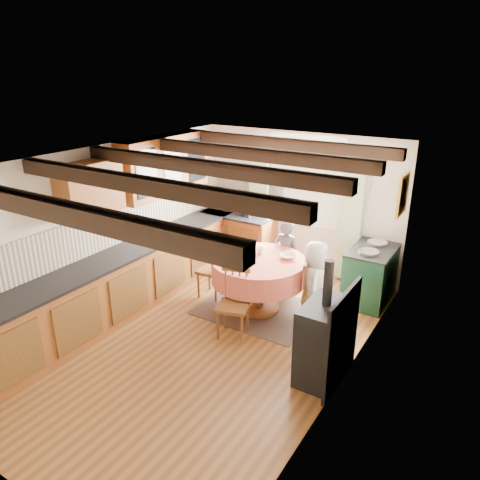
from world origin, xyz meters
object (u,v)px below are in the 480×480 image
Objects in this scene: dining_table at (258,285)px; chair_near at (233,304)px; child_far at (286,257)px; child_right at (315,284)px; chair_right at (317,294)px; chair_left at (212,268)px; cast_iron_stove at (325,321)px; cup at (260,251)px; aga_range at (370,275)px.

chair_near is at bearing -86.11° from dining_table.
dining_table is at bearing 89.05° from child_far.
dining_table is 0.87m from child_right.
chair_left is at bearing 72.82° from chair_right.
dining_table is at bearing 77.38° from chair_near.
dining_table is at bearing 75.99° from child_right.
chair_near is at bearing 116.35° from chair_right.
child_far is at bearing 123.78° from chair_left.
chair_right is at bearing 145.11° from child_far.
dining_table is at bearing 145.43° from cast_iron_stove.
chair_left reaches higher than cup.
cup reaches higher than dining_table.
child_right reaches higher than chair_near.
cup is at bearing -145.10° from aga_range.
chair_right is (0.84, 0.83, 0.02)m from chair_near.
cup is at bearing 63.52° from child_right.
child_right is at bearing 5.24° from dining_table.
chair_left is 1.73m from chair_right.
chair_right is (0.89, 0.06, 0.08)m from dining_table.
child_far is at bearing 29.64° from child_right.
aga_range is at bearing -38.22° from chair_right.
aga_range is 1.30m from child_far.
chair_near is at bearing -81.63° from cup.
dining_table is 1.10× the size of child_right.
chair_left reaches higher than aga_range.
chair_near is 1.51m from child_far.
aga_range is (0.40, 1.10, -0.05)m from chair_right.
cup is (-1.49, 1.16, 0.13)m from cast_iron_stove.
dining_table is 1.74m from cast_iron_stove.
chair_near is 0.77× the size of child_right.
child_far reaches higher than chair_left.
cast_iron_stove is 1.20× the size of child_right.
cup is at bearing 78.01° from child_far.
child_far is at bearing 31.86° from chair_right.
child_right reaches higher than chair_left.
chair_near is 1.00× the size of aga_range.
cast_iron_stove is 1.21× the size of child_far.
chair_left is at bearing 72.39° from child_right.
aga_range is (1.24, 1.93, -0.03)m from chair_near.
child_right reaches higher than aga_range.
child_right is 11.43× the size of cup.
cast_iron_stove reaches higher than cup.
chair_right is at bearing -110.07° from aga_range.
chair_near is at bearing 117.76° from child_right.
cast_iron_stove is 1.90m from cup.
dining_table is 1.43× the size of chair_left.
dining_table is 0.51m from cup.
child_far is 0.63m from cup.
aga_range is 1.19m from child_right.
child_right is at bearing -112.81° from aga_range.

